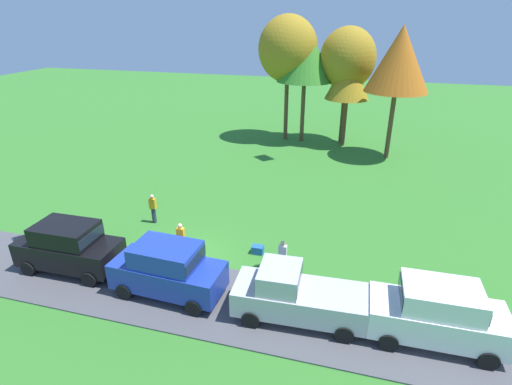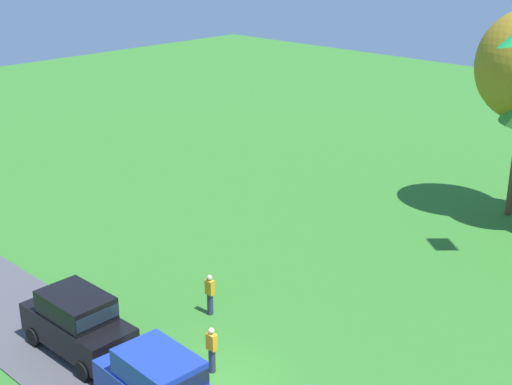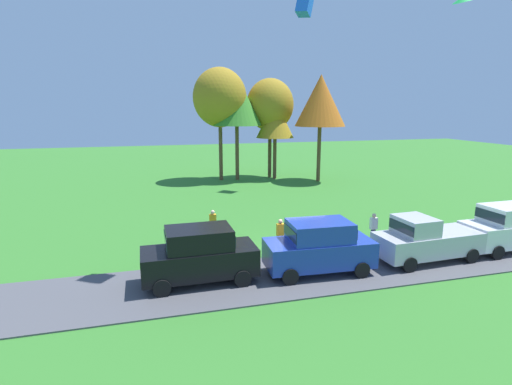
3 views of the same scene
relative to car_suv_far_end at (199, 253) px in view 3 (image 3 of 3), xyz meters
The scene contains 16 objects.
ground_plane 5.28m from the car_suv_far_end, 23.58° to the left, with size 120.00×120.00×0.00m, color #337528.
pavement_strip 4.86m from the car_suv_far_end, ahead, with size 36.00×4.40×0.06m, color #4C4C51.
car_suv_far_end is the anchor object (origin of this frame).
car_suv_near_entrance 5.08m from the car_suv_far_end, ahead, with size 4.69×2.22×2.28m.
car_pickup_mid_row 10.35m from the car_suv_far_end, ahead, with size 5.08×2.23×2.14m.
car_suv_by_flagpole 15.32m from the car_suv_far_end, ahead, with size 4.63×2.10×2.28m.
person_on_lawn 9.56m from the car_suv_far_end, 13.48° to the left, with size 0.36×0.24×1.71m.
person_beside_suv 4.96m from the car_suv_far_end, 29.94° to the left, with size 0.36×0.24×1.71m.
person_watching_sky 5.28m from the car_suv_far_end, 74.92° to the left, with size 0.36×0.24×1.71m.
tree_right_of_center 24.66m from the car_suv_far_end, 77.56° to the left, with size 5.10×5.10×10.76m.
tree_left_of_center 24.71m from the car_suv_far_end, 73.71° to the left, with size 4.80×4.80×10.14m.
tree_far_left 26.23m from the car_suv_far_end, 66.46° to the left, with size 4.67×4.67×9.86m.
tree_far_right 25.23m from the car_suv_far_end, 65.11° to the left, with size 3.70×3.70×7.80m.
tree_lone_near 25.38m from the car_suv_far_end, 54.90° to the left, with size 4.76×4.76×10.05m.
cooler_box 8.64m from the car_suv_far_end, 24.68° to the left, with size 0.56×0.40×0.40m, color blue.
kite_box_over_trees 25.21m from the car_suv_far_end, 57.40° to the left, with size 1.06×1.06×1.49m, color blue.
Camera 3 is at (-6.48, -17.34, 7.06)m, focal length 28.00 mm.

